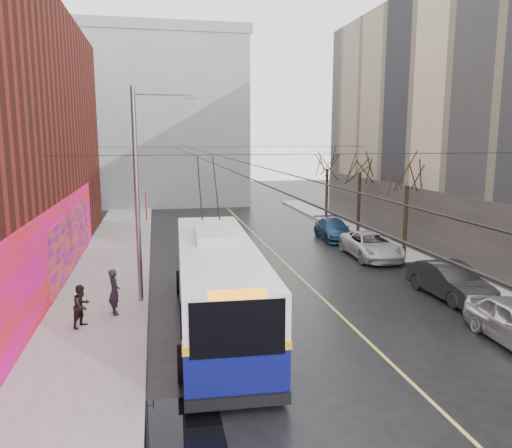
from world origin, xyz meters
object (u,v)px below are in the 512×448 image
at_px(tree_mid, 360,162).
at_px(parked_car_b, 450,281).
at_px(trolleybus, 217,281).
at_px(pedestrian_b, 82,306).
at_px(tree_near, 408,172).
at_px(pedestrian_a, 114,292).
at_px(tree_far, 327,160).
at_px(following_car, 198,242).
at_px(parked_car_c, 371,245).
at_px(streetlight_pole, 141,190).
at_px(parked_car_d, 334,229).

relative_size(tree_mid, parked_car_b, 1.43).
bearing_deg(trolleybus, pedestrian_b, 177.36).
relative_size(tree_near, pedestrian_a, 3.53).
bearing_deg(tree_far, following_car, -136.88).
bearing_deg(trolleybus, parked_car_b, 8.92).
height_order(parked_car_c, pedestrian_a, pedestrian_a).
bearing_deg(pedestrian_a, trolleybus, -129.25).
distance_m(parked_car_b, parked_car_c, 7.71).
relative_size(streetlight_pole, parked_car_c, 1.68).
height_order(tree_near, tree_far, tree_far).
bearing_deg(tree_mid, parked_car_b, -97.65).
distance_m(tree_far, trolleybus, 26.44).
relative_size(parked_car_b, parked_car_c, 0.87).
distance_m(streetlight_pole, tree_mid, 19.96).
bearing_deg(tree_far, parked_car_d, -106.07).
height_order(parked_car_b, pedestrian_b, pedestrian_b).
bearing_deg(following_car, pedestrian_a, -103.80).
height_order(tree_far, parked_car_d, tree_far).
bearing_deg(streetlight_pole, parked_car_b, -8.20).
bearing_deg(tree_mid, trolleybus, -127.64).
distance_m(tree_mid, parked_car_d, 5.43).
xyz_separation_m(streetlight_pole, tree_far, (15.14, 20.00, 0.30)).
relative_size(streetlight_pole, parked_car_b, 1.92).
bearing_deg(tree_mid, streetlight_pole, -139.35).
height_order(trolleybus, parked_car_b, trolleybus).
xyz_separation_m(parked_car_d, following_car, (-9.67, -2.77, 0.07)).
relative_size(streetlight_pole, pedestrian_b, 5.71).
bearing_deg(pedestrian_b, following_car, 9.33).
bearing_deg(following_car, tree_near, -4.05).
distance_m(tree_near, trolleybus, 15.73).
relative_size(trolleybus, parked_car_c, 2.42).
relative_size(parked_car_d, following_car, 1.07).
distance_m(parked_car_b, parked_car_d, 13.30).
bearing_deg(streetlight_pole, trolleybus, -48.51).
bearing_deg(pedestrian_b, parked_car_c, -26.75).
xyz_separation_m(streetlight_pole, parked_car_b, (13.14, -1.89, -4.08)).
distance_m(parked_car_d, pedestrian_b, 20.44).
height_order(tree_far, trolleybus, tree_far).
relative_size(parked_car_b, following_car, 1.04).
xyz_separation_m(tree_mid, pedestrian_b, (-17.32, -15.66, -4.31)).
xyz_separation_m(trolleybus, parked_car_d, (9.93, 14.49, -1.00)).
relative_size(tree_near, parked_car_d, 1.33).
xyz_separation_m(streetlight_pole, trolleybus, (2.73, -3.09, -3.15)).
distance_m(streetlight_pole, parked_car_c, 14.76).
bearing_deg(following_car, streetlight_pole, -100.97).
bearing_deg(parked_car_d, trolleybus, -120.91).
relative_size(parked_car_c, following_car, 1.20).
relative_size(following_car, pedestrian_b, 2.85).
height_order(tree_mid, parked_car_d, tree_mid).
height_order(tree_mid, following_car, tree_mid).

